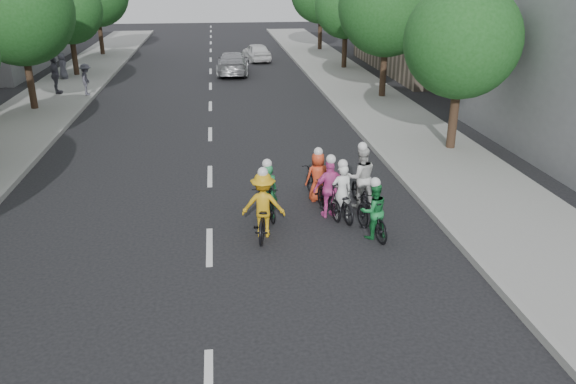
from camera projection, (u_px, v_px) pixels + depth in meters
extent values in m
plane|color=black|center=(209.00, 247.00, 13.63)|extent=(120.00, 120.00, 0.00)
cube|color=gray|center=(3.00, 139.00, 21.87)|extent=(4.00, 80.00, 0.15)
cube|color=#999993|center=(55.00, 137.00, 22.09)|extent=(0.18, 80.00, 0.18)
cube|color=gray|center=(400.00, 126.00, 23.74)|extent=(4.00, 80.00, 0.15)
cube|color=#999993|center=(355.00, 127.00, 23.51)|extent=(0.18, 80.00, 0.18)
cube|color=gray|center=(458.00, 6.00, 36.11)|extent=(10.00, 14.00, 8.00)
cylinder|color=black|center=(31.00, 85.00, 26.01)|extent=(0.32, 0.32, 2.48)
sphere|color=#1B4E1A|center=(18.00, 11.00, 24.79)|extent=(4.80, 4.80, 4.80)
cylinder|color=black|center=(75.00, 58.00, 34.34)|extent=(0.32, 0.32, 2.27)
sphere|color=#1B4E1A|center=(68.00, 10.00, 33.28)|extent=(4.00, 4.00, 4.00)
cylinder|color=black|center=(101.00, 39.00, 42.59)|extent=(0.32, 0.32, 2.48)
cylinder|color=black|center=(453.00, 121.00, 20.31)|extent=(0.32, 0.32, 2.27)
sphere|color=#1B4E1A|center=(462.00, 41.00, 19.26)|extent=(4.00, 4.00, 4.00)
cylinder|color=black|center=(383.00, 74.00, 28.56)|extent=(0.32, 0.32, 2.48)
sphere|color=#1B4E1A|center=(387.00, 7.00, 27.34)|extent=(4.80, 4.80, 4.80)
cylinder|color=black|center=(344.00, 52.00, 36.88)|extent=(0.32, 0.32, 2.27)
sphere|color=#1B4E1A|center=(346.00, 7.00, 35.83)|extent=(4.00, 4.00, 4.00)
cylinder|color=black|center=(320.00, 35.00, 45.13)|extent=(0.32, 0.32, 2.48)
imported|color=black|center=(372.00, 217.00, 14.03)|extent=(0.80, 1.74, 1.01)
imported|color=#1A7837|center=(374.00, 211.00, 13.85)|extent=(0.80, 0.68, 1.45)
sphere|color=silver|center=(375.00, 183.00, 13.58)|extent=(0.26, 0.26, 0.26)
imported|color=black|center=(341.00, 201.00, 15.12)|extent=(0.87, 1.81, 0.91)
imported|color=white|center=(342.00, 192.00, 14.91)|extent=(0.60, 0.44, 1.52)
sphere|color=silver|center=(343.00, 164.00, 14.62)|extent=(0.26, 0.26, 0.26)
imported|color=black|center=(359.00, 191.00, 15.91)|extent=(0.59, 1.57, 0.82)
imported|color=silver|center=(361.00, 177.00, 15.65)|extent=(0.86, 0.68, 1.74)
sphere|color=silver|center=(363.00, 147.00, 15.32)|extent=(0.26, 0.26, 0.26)
imported|color=black|center=(329.00, 198.00, 15.21)|extent=(0.79, 1.72, 1.00)
imported|color=#E952AE|center=(330.00, 189.00, 15.01)|extent=(1.01, 0.57, 1.62)
sphere|color=silver|center=(331.00, 159.00, 14.70)|extent=(0.26, 0.26, 0.26)
imported|color=black|center=(317.00, 184.00, 16.28)|extent=(0.93, 1.82, 0.91)
imported|color=#DA4422|center=(318.00, 177.00, 16.09)|extent=(0.79, 0.59, 1.46)
sphere|color=silver|center=(318.00, 152.00, 15.81)|extent=(0.26, 0.26, 0.26)
imported|color=black|center=(263.00, 215.00, 14.12)|extent=(1.01, 2.03, 1.02)
imported|color=gold|center=(263.00, 205.00, 13.90)|extent=(1.18, 0.80, 1.68)
sphere|color=silver|center=(263.00, 172.00, 13.58)|extent=(0.26, 0.26, 0.26)
imported|color=black|center=(267.00, 200.00, 15.11)|extent=(0.71, 1.64, 0.96)
imported|color=#248749|center=(267.00, 192.00, 14.91)|extent=(0.61, 0.46, 1.53)
sphere|color=silver|center=(267.00, 164.00, 14.62)|extent=(0.26, 0.26, 0.26)
imported|color=#A7A8AC|center=(233.00, 63.00, 35.37)|extent=(2.23, 4.92, 1.40)
imported|color=silver|center=(256.00, 52.00, 40.41)|extent=(2.11, 3.96, 1.28)
imported|color=#484753|center=(86.00, 79.00, 28.87)|extent=(0.68, 1.08, 1.60)
imported|color=#545361|center=(55.00, 75.00, 29.14)|extent=(0.60, 1.17, 1.91)
imported|color=#51515F|center=(63.00, 66.00, 33.16)|extent=(0.72, 0.86, 1.49)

